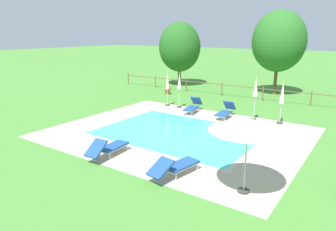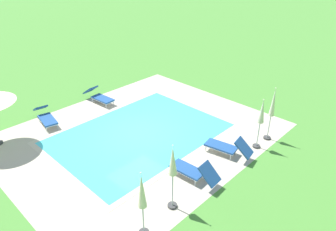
# 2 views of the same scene
# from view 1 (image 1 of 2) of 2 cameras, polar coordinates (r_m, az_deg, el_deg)

# --- Properties ---
(ground_plane) EXTENTS (160.00, 160.00, 0.00)m
(ground_plane) POSITION_cam_1_polar(r_m,az_deg,el_deg) (15.13, 1.91, -3.14)
(ground_plane) COLOR #478433
(pool_deck_paving) EXTENTS (11.72, 9.68, 0.01)m
(pool_deck_paving) POSITION_cam_1_polar(r_m,az_deg,el_deg) (15.13, 1.91, -3.12)
(pool_deck_paving) COLOR #B2A893
(pool_deck_paving) RESTS_ON ground
(swimming_pool_water) EXTENTS (7.42, 5.38, 0.01)m
(swimming_pool_water) POSITION_cam_1_polar(r_m,az_deg,el_deg) (15.13, 1.91, -3.12)
(swimming_pool_water) COLOR #42CCD6
(swimming_pool_water) RESTS_ON ground
(pool_coping_rim) EXTENTS (7.90, 5.86, 0.01)m
(pool_coping_rim) POSITION_cam_1_polar(r_m,az_deg,el_deg) (15.13, 1.91, -3.10)
(pool_coping_rim) COLOR #C0B59F
(pool_coping_rim) RESTS_ON ground
(sun_lounger_north_near_steps) EXTENTS (0.95, 2.03, 0.90)m
(sun_lounger_north_near_steps) POSITION_cam_1_polar(r_m,az_deg,el_deg) (18.88, 4.60, 1.72)
(sun_lounger_north_near_steps) COLOR navy
(sun_lounger_north_near_steps) RESTS_ON ground
(sun_lounger_north_mid) EXTENTS (0.76, 2.05, 0.82)m
(sun_lounger_north_mid) POSITION_cam_1_polar(r_m,az_deg,el_deg) (12.42, -10.88, -5.75)
(sun_lounger_north_mid) COLOR navy
(sun_lounger_north_mid) RESTS_ON ground
(sun_lounger_north_far) EXTENTS (0.74, 1.98, 0.91)m
(sun_lounger_north_far) POSITION_cam_1_polar(r_m,az_deg,el_deg) (17.93, 10.54, 0.79)
(sun_lounger_north_far) COLOR navy
(sun_lounger_north_far) RESTS_ON ground
(sun_lounger_north_end) EXTENTS (0.95, 2.12, 0.75)m
(sun_lounger_north_end) POSITION_cam_1_polar(r_m,az_deg,el_deg) (10.61, 1.45, -9.25)
(sun_lounger_north_end) COLOR navy
(sun_lounger_north_end) RESTS_ON ground
(patio_umbrella_open_foreground) EXTENTS (2.29, 2.29, 2.39)m
(patio_umbrella_open_foreground) POSITION_cam_1_polar(r_m,az_deg,el_deg) (9.19, 14.57, -1.69)
(patio_umbrella_open_foreground) COLOR #383838
(patio_umbrella_open_foreground) RESTS_ON ground
(patio_umbrella_closed_row_west) EXTENTS (0.32, 0.32, 2.32)m
(patio_umbrella_closed_row_west) POSITION_cam_1_polar(r_m,az_deg,el_deg) (17.27, 20.35, 3.40)
(patio_umbrella_closed_row_west) COLOR #383838
(patio_umbrella_closed_row_west) RESTS_ON ground
(patio_umbrella_closed_row_mid_west) EXTENTS (0.32, 0.32, 2.44)m
(patio_umbrella_closed_row_mid_west) POSITION_cam_1_polar(r_m,az_deg,el_deg) (17.48, 15.86, 4.45)
(patio_umbrella_closed_row_mid_west) COLOR #383838
(patio_umbrella_closed_row_mid_west) RESTS_ON ground
(patio_umbrella_closed_row_centre) EXTENTS (0.32, 0.32, 2.27)m
(patio_umbrella_closed_row_centre) POSITION_cam_1_polar(r_m,az_deg,el_deg) (19.84, 2.13, 5.78)
(patio_umbrella_closed_row_centre) COLOR #383838
(patio_umbrella_closed_row_centre) RESTS_ON ground
(patio_umbrella_closed_deck_corner) EXTENTS (0.32, 0.32, 2.47)m
(patio_umbrella_closed_deck_corner) POSITION_cam_1_polar(r_m,az_deg,el_deg) (20.33, -0.08, 6.19)
(patio_umbrella_closed_deck_corner) COLOR #383838
(patio_umbrella_closed_deck_corner) RESTS_ON ground
(terracotta_urn_near_fence) EXTENTS (0.49, 0.49, 0.70)m
(terracotta_urn_near_fence) POSITION_cam_1_polar(r_m,az_deg,el_deg) (24.45, -0.10, 4.83)
(terracotta_urn_near_fence) COLOR #A85B38
(terracotta_urn_near_fence) RESTS_ON ground
(perimeter_fence) EXTENTS (22.53, 0.08, 1.05)m
(perimeter_fence) POSITION_cam_1_polar(r_m,az_deg,el_deg) (23.64, 13.46, 4.83)
(perimeter_fence) COLOR brown
(perimeter_fence) RESTS_ON ground
(tree_far_west) EXTENTS (4.02, 4.02, 6.41)m
(tree_far_west) POSITION_cam_1_polar(r_m,az_deg,el_deg) (25.55, 19.80, 12.77)
(tree_far_west) COLOR brown
(tree_far_west) RESTS_ON ground
(tree_west_mid) EXTENTS (3.75, 3.75, 5.67)m
(tree_west_mid) POSITION_cam_1_polar(r_m,az_deg,el_deg) (28.57, 2.18, 12.52)
(tree_west_mid) COLOR brown
(tree_west_mid) RESTS_ON ground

